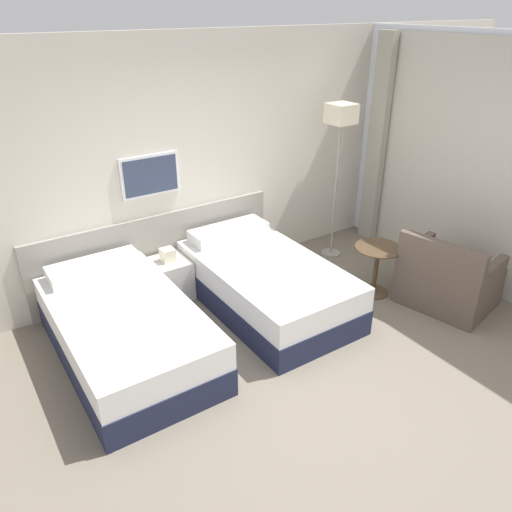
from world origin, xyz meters
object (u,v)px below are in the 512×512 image
at_px(bed_near_window, 265,283).
at_px(armchair, 447,281).
at_px(floor_lamp, 340,125).
at_px(nightstand, 170,278).
at_px(bed_near_door, 126,330).
at_px(side_table, 377,261).

xyz_separation_m(bed_near_window, armchair, (1.63, -1.05, 0.01)).
bearing_deg(bed_near_window, floor_lamp, 20.98).
xyz_separation_m(floor_lamp, armchair, (0.21, -1.59, -1.38)).
height_order(bed_near_window, nightstand, bed_near_window).
relative_size(bed_near_door, floor_lamp, 1.05).
distance_m(nightstand, armchair, 2.99).
relative_size(bed_near_window, side_table, 3.51).
distance_m(nightstand, floor_lamp, 2.62).
height_order(bed_near_door, armchair, armchair).
distance_m(bed_near_door, floor_lamp, 3.31).
height_order(floor_lamp, armchair, floor_lamp).
relative_size(bed_near_door, bed_near_window, 1.00).
bearing_deg(side_table, floor_lamp, 75.97).
relative_size(nightstand, floor_lamp, 0.31).
bearing_deg(armchair, side_table, 26.02).
distance_m(bed_near_door, bed_near_window, 1.54).
relative_size(floor_lamp, side_table, 3.36).
xyz_separation_m(floor_lamp, side_table, (-0.25, -1.00, -1.26)).
bearing_deg(side_table, bed_near_window, 158.34).
relative_size(bed_near_window, nightstand, 3.40).
height_order(nightstand, floor_lamp, floor_lamp).
distance_m(bed_near_window, nightstand, 1.06).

